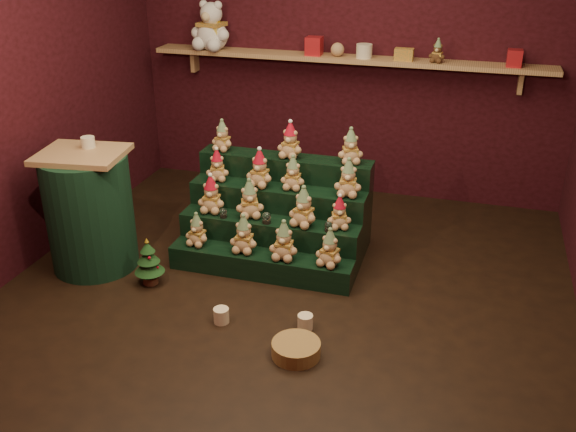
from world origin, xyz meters
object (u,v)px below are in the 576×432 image
(wicker_basket, at_px, (296,349))
(brown_bear, at_px, (438,51))
(mini_christmas_tree, at_px, (149,262))
(mug_left, at_px, (221,315))
(snow_globe_b, at_px, (266,218))
(riser_tier_front, at_px, (261,265))
(snow_globe_a, at_px, (223,213))
(mug_right, at_px, (305,322))
(side_table, at_px, (90,211))
(snow_globe_c, at_px, (328,226))
(white_bear, at_px, (211,19))

(wicker_basket, relative_size, brown_bear, 1.56)
(mini_christmas_tree, height_order, mug_left, mini_christmas_tree)
(snow_globe_b, bearing_deg, riser_tier_front, -89.65)
(snow_globe_a, bearing_deg, mug_right, -40.66)
(riser_tier_front, relative_size, side_table, 1.52)
(riser_tier_front, distance_m, snow_globe_c, 0.59)
(snow_globe_c, bearing_deg, side_table, -168.23)
(snow_globe_b, distance_m, mini_christmas_tree, 0.92)
(mug_right, bearing_deg, riser_tier_front, 131.33)
(snow_globe_a, bearing_deg, mini_christmas_tree, -127.83)
(mini_christmas_tree, bearing_deg, snow_globe_b, 34.24)
(riser_tier_front, height_order, snow_globe_b, snow_globe_b)
(side_table, bearing_deg, white_bear, 74.59)
(wicker_basket, xyz_separation_m, brown_bear, (0.52, 2.55, 1.37))
(snow_globe_b, relative_size, white_bear, 0.16)
(snow_globe_c, distance_m, wicker_basket, 1.08)
(mug_left, xyz_separation_m, wicker_basket, (0.57, -0.20, -0.00))
(snow_globe_c, xyz_separation_m, wicker_basket, (0.05, -1.02, -0.35))
(riser_tier_front, xyz_separation_m, snow_globe_a, (-0.35, 0.16, 0.31))
(mini_christmas_tree, bearing_deg, brown_bear, 48.74)
(snow_globe_b, bearing_deg, white_bear, 123.74)
(brown_bear, bearing_deg, snow_globe_b, -114.38)
(mug_right, height_order, wicker_basket, mug_right)
(wicker_basket, bearing_deg, mini_christmas_tree, 157.57)
(snow_globe_c, height_order, side_table, side_table)
(snow_globe_b, relative_size, mug_left, 0.87)
(snow_globe_c, xyz_separation_m, mini_christmas_tree, (-1.21, -0.50, -0.22))
(brown_bear, bearing_deg, mug_left, -105.04)
(snow_globe_b, xyz_separation_m, mug_left, (-0.05, -0.82, -0.35))
(riser_tier_front, relative_size, brown_bear, 7.22)
(side_table, bearing_deg, riser_tier_front, 1.40)
(side_table, height_order, white_bear, white_bear)
(snow_globe_a, height_order, brown_bear, brown_bear)
(riser_tier_front, xyz_separation_m, snow_globe_b, (-0.00, 0.16, 0.32))
(snow_globe_a, bearing_deg, white_bear, 113.72)
(mini_christmas_tree, distance_m, wicker_basket, 1.37)
(riser_tier_front, relative_size, mug_left, 13.56)
(white_bear, bearing_deg, mug_left, -58.69)
(wicker_basket, height_order, brown_bear, brown_bear)
(white_bear, bearing_deg, side_table, -88.81)
(mini_christmas_tree, xyz_separation_m, wicker_basket, (1.26, -0.52, -0.13))
(mini_christmas_tree, bearing_deg, riser_tier_front, 24.85)
(side_table, relative_size, mini_christmas_tree, 2.47)
(mini_christmas_tree, xyz_separation_m, mug_left, (0.69, -0.32, -0.13))
(side_table, height_order, brown_bear, brown_bear)
(snow_globe_b, height_order, wicker_basket, snow_globe_b)
(side_table, relative_size, wicker_basket, 3.05)
(brown_bear, bearing_deg, snow_globe_a, -122.40)
(side_table, relative_size, brown_bear, 4.76)
(snow_globe_a, distance_m, snow_globe_c, 0.82)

